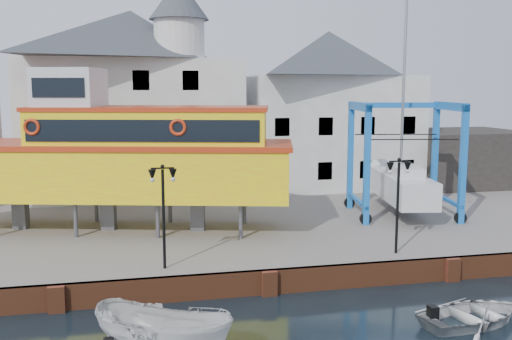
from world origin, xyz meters
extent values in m
plane|color=black|center=(0.00, 0.00, 0.00)|extent=(140.00, 140.00, 0.00)
cube|color=slate|center=(0.00, 11.00, 0.50)|extent=(44.00, 22.00, 1.00)
cube|color=brown|center=(0.00, 0.12, 0.50)|extent=(44.00, 0.25, 1.00)
cube|color=brown|center=(-8.00, -0.05, 0.50)|extent=(0.60, 0.36, 1.00)
cube|color=brown|center=(0.00, -0.05, 0.50)|extent=(0.60, 0.36, 1.00)
cube|color=brown|center=(8.00, -0.05, 0.50)|extent=(0.60, 0.36, 1.00)
cube|color=beige|center=(-5.00, 18.50, 5.50)|extent=(14.00, 8.00, 9.00)
pyramid|color=#2F363D|center=(-5.00, 18.50, 11.60)|extent=(14.00, 8.00, 3.20)
cube|color=black|center=(-10.50, 14.54, 2.60)|extent=(1.00, 0.08, 1.20)
cube|color=black|center=(-7.50, 14.54, 2.60)|extent=(1.00, 0.08, 1.20)
cube|color=black|center=(-4.50, 14.54, 2.60)|extent=(1.00, 0.08, 1.20)
cube|color=black|center=(-1.50, 14.54, 2.60)|extent=(1.00, 0.08, 1.20)
cube|color=black|center=(-10.50, 14.54, 5.60)|extent=(1.00, 0.08, 1.20)
cube|color=black|center=(-7.50, 14.54, 5.60)|extent=(1.00, 0.08, 1.20)
cube|color=black|center=(-4.50, 14.54, 5.60)|extent=(1.00, 0.08, 1.20)
cube|color=black|center=(-1.50, 14.54, 5.60)|extent=(1.00, 0.08, 1.20)
cube|color=black|center=(-10.50, 14.54, 8.60)|extent=(1.00, 0.08, 1.20)
cube|color=black|center=(-7.50, 14.54, 8.60)|extent=(1.00, 0.08, 1.20)
cube|color=black|center=(-4.50, 14.54, 8.60)|extent=(1.00, 0.08, 1.20)
cube|color=black|center=(-1.50, 14.54, 8.60)|extent=(1.00, 0.08, 1.20)
cylinder|color=beige|center=(-2.00, 16.10, 11.20)|extent=(3.20, 3.20, 2.40)
cube|color=beige|center=(9.00, 19.00, 5.00)|extent=(12.00, 8.00, 8.00)
pyramid|color=#2F363D|center=(9.00, 19.00, 10.60)|extent=(12.00, 8.00, 3.20)
cube|color=black|center=(4.50, 15.04, 2.60)|extent=(1.00, 0.08, 1.20)
cube|color=black|center=(7.50, 15.04, 2.60)|extent=(1.00, 0.08, 1.20)
cube|color=black|center=(10.50, 15.04, 2.60)|extent=(1.00, 0.08, 1.20)
cube|color=black|center=(13.50, 15.04, 2.60)|extent=(1.00, 0.08, 1.20)
cube|color=black|center=(4.50, 15.04, 5.60)|extent=(1.00, 0.08, 1.20)
cube|color=black|center=(7.50, 15.04, 5.60)|extent=(1.00, 0.08, 1.20)
cube|color=black|center=(10.50, 15.04, 5.60)|extent=(1.00, 0.08, 1.20)
cube|color=black|center=(13.50, 15.04, 5.60)|extent=(1.00, 0.08, 1.20)
cube|color=black|center=(19.00, 17.00, 3.00)|extent=(8.00, 7.00, 4.00)
cylinder|color=black|center=(-4.00, 1.20, 3.00)|extent=(0.12, 0.12, 4.00)
cube|color=black|center=(-4.00, 1.20, 5.05)|extent=(0.90, 0.06, 0.06)
sphere|color=black|center=(-4.00, 1.20, 5.12)|extent=(0.16, 0.16, 0.16)
cone|color=black|center=(-4.40, 1.20, 4.78)|extent=(0.32, 0.32, 0.45)
sphere|color=silver|center=(-4.40, 1.20, 4.60)|extent=(0.18, 0.18, 0.18)
cone|color=black|center=(-3.60, 1.20, 4.78)|extent=(0.32, 0.32, 0.45)
sphere|color=silver|center=(-3.60, 1.20, 4.60)|extent=(0.18, 0.18, 0.18)
cylinder|color=black|center=(6.00, 1.20, 3.00)|extent=(0.12, 0.12, 4.00)
cube|color=black|center=(6.00, 1.20, 5.05)|extent=(0.90, 0.06, 0.06)
sphere|color=black|center=(6.00, 1.20, 5.12)|extent=(0.16, 0.16, 0.16)
cone|color=black|center=(5.60, 1.20, 4.78)|extent=(0.32, 0.32, 0.45)
sphere|color=silver|center=(5.60, 1.20, 4.60)|extent=(0.18, 0.18, 0.18)
cone|color=black|center=(6.40, 1.20, 4.78)|extent=(0.32, 0.32, 0.45)
sphere|color=silver|center=(6.40, 1.20, 4.60)|extent=(0.18, 0.18, 0.18)
cylinder|color=#59595E|center=(-10.98, 11.06, 1.85)|extent=(0.24, 0.24, 1.71)
cylinder|color=#59595E|center=(-7.91, 6.98, 1.85)|extent=(0.24, 0.24, 1.71)
cylinder|color=#59595E|center=(-7.12, 10.07, 1.85)|extent=(0.24, 0.24, 1.71)
cylinder|color=#59595E|center=(-4.05, 5.98, 1.85)|extent=(0.24, 0.24, 1.71)
cylinder|color=#59595E|center=(-3.26, 9.07, 1.85)|extent=(0.24, 0.24, 1.71)
cylinder|color=#59595E|center=(-0.19, 4.99, 1.85)|extent=(0.24, 0.24, 1.71)
cylinder|color=#59595E|center=(0.61, 8.08, 1.85)|extent=(0.24, 0.24, 1.71)
cube|color=#59595E|center=(-10.82, 9.37, 1.85)|extent=(0.80, 0.72, 1.71)
cube|color=#59595E|center=(-6.41, 8.24, 1.85)|extent=(0.80, 0.72, 1.71)
cube|color=#59595E|center=(-2.00, 7.10, 1.85)|extent=(0.80, 0.72, 1.71)
cube|color=#F3F50B|center=(-5.31, 7.95, 3.96)|extent=(16.52, 8.16, 2.51)
cube|color=#AB2D11|center=(-5.31, 7.95, 5.33)|extent=(16.90, 8.42, 0.25)
cube|color=#F3F50B|center=(-4.20, 7.67, 6.13)|extent=(12.00, 6.58, 1.82)
cube|color=black|center=(-4.69, 5.77, 6.18)|extent=(10.61, 2.78, 1.03)
cube|color=black|center=(-3.72, 9.58, 6.18)|extent=(10.61, 2.78, 1.03)
cube|color=#AB2D11|center=(-4.20, 7.67, 7.14)|extent=(12.24, 6.75, 0.21)
cube|color=silver|center=(-8.07, 8.66, 8.07)|extent=(3.61, 3.61, 2.07)
cube|color=black|center=(-8.44, 7.20, 8.16)|extent=(2.42, 0.68, 0.91)
torus|color=#AB2D11|center=(-9.67, 6.99, 6.35)|extent=(0.81, 0.35, 0.80)
torus|color=#AB2D11|center=(-3.05, 5.29, 6.35)|extent=(0.81, 0.35, 0.80)
cube|color=blue|center=(6.78, 6.37, 4.15)|extent=(0.36, 0.36, 6.30)
cylinder|color=black|center=(6.78, 6.37, 1.31)|extent=(0.66, 0.33, 0.63)
cube|color=blue|center=(7.49, 10.49, 4.15)|extent=(0.36, 0.36, 6.30)
cylinder|color=black|center=(7.49, 10.49, 1.31)|extent=(0.66, 0.33, 0.63)
cube|color=blue|center=(11.78, 5.50, 4.15)|extent=(0.36, 0.36, 6.30)
cylinder|color=black|center=(11.78, 5.50, 1.31)|extent=(0.66, 0.33, 0.63)
cube|color=blue|center=(12.50, 9.62, 4.15)|extent=(0.36, 0.36, 6.30)
cylinder|color=black|center=(12.50, 9.62, 1.31)|extent=(0.66, 0.33, 0.63)
cube|color=blue|center=(7.13, 8.43, 7.14)|extent=(1.08, 4.48, 0.44)
cube|color=blue|center=(7.13, 8.43, 1.90)|extent=(0.99, 4.47, 0.19)
cube|color=blue|center=(12.14, 7.56, 7.14)|extent=(1.08, 4.48, 0.44)
cube|color=blue|center=(12.14, 7.56, 1.90)|extent=(0.99, 4.47, 0.19)
cube|color=blue|center=(9.99, 10.06, 7.14)|extent=(5.37, 1.23, 0.31)
cube|color=silver|center=(9.64, 8.00, 2.62)|extent=(3.19, 7.00, 1.44)
cone|color=silver|center=(10.32, 11.94, 2.62)|extent=(2.28, 1.77, 2.07)
cube|color=#59595E|center=(9.64, 8.00, 1.58)|extent=(0.49, 1.63, 0.63)
cube|color=silver|center=(9.56, 7.55, 3.61)|extent=(1.88, 2.90, 0.54)
cylinder|color=#99999E|center=(9.71, 8.44, 8.28)|extent=(0.18, 0.18, 9.89)
cube|color=black|center=(9.36, 6.40, 5.46)|extent=(4.75, 0.94, 0.05)
cube|color=black|center=(9.91, 9.59, 5.46)|extent=(4.75, 0.94, 0.05)
imported|color=silver|center=(6.39, -4.14, 0.00)|extent=(4.68, 3.78, 0.86)
camera|label=1|loc=(-5.10, -21.07, 8.17)|focal=40.00mm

